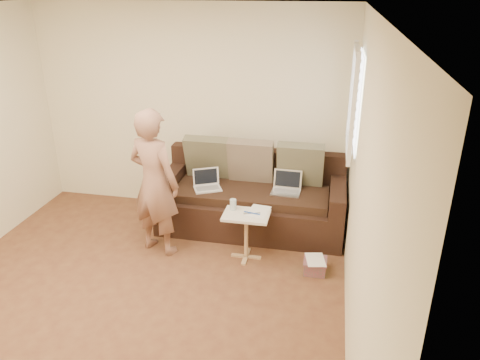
% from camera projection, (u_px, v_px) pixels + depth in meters
% --- Properties ---
extents(floor, '(4.50, 4.50, 0.00)m').
position_uv_depth(floor, '(126.00, 308.00, 4.31)').
color(floor, '#562E20').
rests_on(floor, ground).
extents(ceiling, '(4.50, 4.50, 0.00)m').
position_uv_depth(ceiling, '(90.00, 12.00, 3.28)').
color(ceiling, white).
rests_on(ceiling, wall_back).
extents(wall_back, '(4.00, 0.00, 4.00)m').
position_uv_depth(wall_back, '(191.00, 111.00, 5.82)').
color(wall_back, beige).
rests_on(wall_back, ground).
extents(wall_right, '(0.00, 4.50, 4.50)m').
position_uv_depth(wall_right, '(361.00, 202.00, 3.43)').
color(wall_right, beige).
rests_on(wall_right, ground).
extents(window_blinds, '(0.12, 0.88, 1.08)m').
position_uv_depth(window_blinds, '(354.00, 101.00, 4.63)').
color(window_blinds, white).
rests_on(window_blinds, wall_right).
extents(sofa, '(2.20, 0.95, 0.85)m').
position_uv_depth(sofa, '(252.00, 195.00, 5.58)').
color(sofa, black).
rests_on(sofa, ground).
extents(pillow_left, '(0.55, 0.29, 0.57)m').
position_uv_depth(pillow_left, '(208.00, 157.00, 5.74)').
color(pillow_left, '#52513C').
rests_on(pillow_left, sofa).
extents(pillow_mid, '(0.55, 0.27, 0.57)m').
position_uv_depth(pillow_mid, '(251.00, 161.00, 5.62)').
color(pillow_mid, '#695A4B').
rests_on(pillow_mid, sofa).
extents(pillow_right, '(0.55, 0.28, 0.57)m').
position_uv_depth(pillow_right, '(300.00, 165.00, 5.51)').
color(pillow_right, '#52513C').
rests_on(pillow_right, sofa).
extents(laptop_silver, '(0.34, 0.25, 0.22)m').
position_uv_depth(laptop_silver, '(286.00, 193.00, 5.42)').
color(laptop_silver, '#B7BABC').
rests_on(laptop_silver, sofa).
extents(laptop_white, '(0.38, 0.34, 0.23)m').
position_uv_depth(laptop_white, '(208.00, 189.00, 5.51)').
color(laptop_white, white).
rests_on(laptop_white, sofa).
extents(person, '(0.69, 0.57, 1.64)m').
position_uv_depth(person, '(154.00, 183.00, 4.94)').
color(person, '#88554A').
rests_on(person, ground).
extents(side_table, '(0.49, 0.34, 0.54)m').
position_uv_depth(side_table, '(246.00, 236.00, 5.00)').
color(side_table, silver).
rests_on(side_table, ground).
extents(drinking_glass, '(0.07, 0.07, 0.12)m').
position_uv_depth(drinking_glass, '(233.00, 205.00, 4.96)').
color(drinking_glass, silver).
rests_on(drinking_glass, side_table).
extents(scissors, '(0.20, 0.15, 0.02)m').
position_uv_depth(scissors, '(252.00, 213.00, 4.89)').
color(scissors, silver).
rests_on(scissors, side_table).
extents(paper_on_table, '(0.25, 0.33, 0.00)m').
position_uv_depth(paper_on_table, '(258.00, 211.00, 4.95)').
color(paper_on_table, white).
rests_on(paper_on_table, side_table).
extents(striped_box, '(0.24, 0.24, 0.15)m').
position_uv_depth(striped_box, '(315.00, 266.00, 4.82)').
color(striped_box, '#CB1E46').
rests_on(striped_box, ground).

